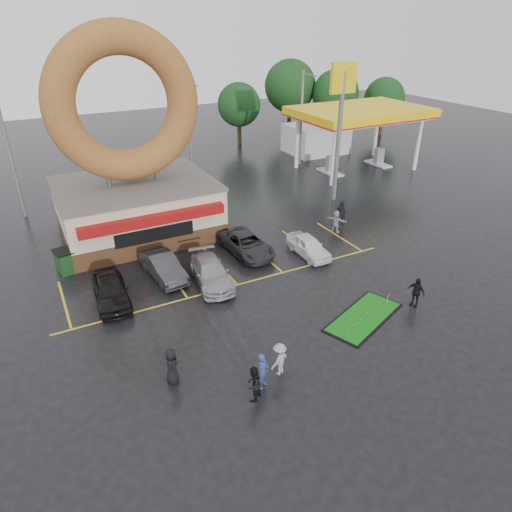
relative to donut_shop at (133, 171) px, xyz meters
name	(u,v)px	position (x,y,z in m)	size (l,w,h in m)	color
ground	(266,316)	(3.00, -12.97, -4.46)	(120.00, 120.00, 0.00)	black
donut_shop	(133,171)	(0.00, 0.00, 0.00)	(10.20, 8.70, 13.50)	#472B19
gas_station	(340,125)	(23.00, 7.97, -0.77)	(12.30, 13.65, 5.90)	silver
shell_sign	(341,108)	(16.00, -0.97, 2.91)	(2.20, 0.36, 10.60)	slate
streetlight_left	(10,155)	(-7.00, 6.95, 0.32)	(0.40, 2.21, 9.00)	slate
streetlight_mid	(190,131)	(7.00, 7.95, 0.32)	(0.40, 2.21, 9.00)	slate
streetlight_right	(302,116)	(19.00, 8.95, 0.32)	(0.40, 2.21, 9.00)	slate
tree_far_a	(335,94)	(29.00, 17.03, 0.72)	(5.60, 5.60, 8.00)	#332114
tree_far_b	(384,98)	(35.00, 15.03, 0.07)	(4.90, 4.90, 7.00)	#332114
tree_far_c	(290,86)	(25.00, 21.03, 1.37)	(6.30, 6.30, 9.00)	#332114
tree_far_d	(239,105)	(17.00, 19.03, 0.07)	(4.90, 4.90, 7.00)	#332114
car_black	(111,290)	(-3.67, -8.03, -3.75)	(1.68, 4.19, 1.43)	black
car_dgrey	(163,266)	(-0.42, -6.75, -3.77)	(1.46, 4.19, 1.38)	#2C2C2F
car_silver	(211,273)	(1.78, -8.64, -3.81)	(1.85, 4.54, 1.32)	#9C9CA1
car_grey	(246,244)	(5.20, -6.29, -3.82)	(2.15, 4.66, 1.29)	#29292B
car_white	(309,246)	(8.60, -8.36, -3.84)	(1.48, 3.68, 1.25)	white
person_blue	(263,371)	(0.45, -17.29, -3.64)	(0.60, 0.39, 1.64)	navy
person_blackjkt	(253,384)	(-0.21, -17.73, -3.68)	(0.77, 0.60, 1.58)	black
person_hoodie	(280,359)	(1.45, -16.93, -3.70)	(0.99, 0.57, 1.53)	gray
person_bystander	(172,366)	(-2.73, -15.28, -3.64)	(0.81, 0.53, 1.65)	black
person_cameraman	(416,292)	(10.37, -15.76, -3.64)	(0.97, 0.40, 1.65)	black
person_walker_near	(336,221)	(12.22, -6.32, -3.65)	(1.51, 0.48, 1.63)	#97979A
person_walker_far	(341,213)	(13.33, -5.44, -3.55)	(0.67, 0.44, 1.84)	black
dumpster	(73,259)	(-4.93, -3.33, -3.81)	(1.80, 1.20, 1.30)	#1B461C
putting_green	(363,317)	(7.29, -15.42, -4.43)	(5.13, 3.63, 0.59)	black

